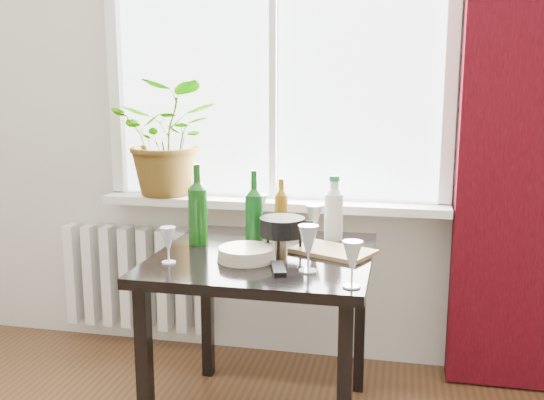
% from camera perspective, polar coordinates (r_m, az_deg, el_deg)
% --- Properties ---
extents(window, '(1.72, 0.08, 1.62)m').
position_cam_1_polar(window, '(3.02, 0.22, 14.54)').
color(window, white).
rests_on(window, ground).
extents(windowsill, '(1.72, 0.20, 0.04)m').
position_cam_1_polar(windowsill, '(3.00, -0.07, -0.31)').
color(windowsill, white).
rests_on(windowsill, ground).
extents(curtain, '(0.50, 0.12, 2.56)m').
position_cam_1_polar(curtain, '(2.89, 22.26, 7.89)').
color(curtain, '#33040A').
rests_on(curtain, ground).
extents(radiator, '(0.80, 0.10, 0.55)m').
position_cam_1_polar(radiator, '(3.37, -12.61, -7.13)').
color(radiator, white).
rests_on(radiator, ground).
extents(table, '(0.85, 0.85, 0.74)m').
position_cam_1_polar(table, '(2.45, -0.75, -7.11)').
color(table, black).
rests_on(table, ground).
extents(potted_plant, '(0.54, 0.48, 0.58)m').
position_cam_1_polar(potted_plant, '(3.13, -9.64, 5.78)').
color(potted_plant, '#28681B').
rests_on(potted_plant, windowsill).
extents(wine_bottle_left, '(0.10, 0.10, 0.35)m').
position_cam_1_polar(wine_bottle_left, '(2.55, -7.01, -0.34)').
color(wine_bottle_left, '#0F410C').
rests_on(wine_bottle_left, table).
extents(wine_bottle_right, '(0.08, 0.08, 0.32)m').
position_cam_1_polar(wine_bottle_right, '(2.51, -1.69, -0.76)').
color(wine_bottle_right, '#0E4912').
rests_on(wine_bottle_right, table).
extents(bottle_amber, '(0.08, 0.08, 0.25)m').
position_cam_1_polar(bottle_amber, '(2.75, 0.88, -0.48)').
color(bottle_amber, brown).
rests_on(bottle_amber, table).
extents(cleaning_bottle, '(0.10, 0.10, 0.28)m').
position_cam_1_polar(cleaning_bottle, '(2.62, 5.84, -0.73)').
color(cleaning_bottle, silver).
rests_on(cleaning_bottle, table).
extents(wineglass_front_right, '(0.10, 0.10, 0.17)m').
position_cam_1_polar(wineglass_front_right, '(2.18, 3.43, -4.54)').
color(wineglass_front_right, '#B4BDC2').
rests_on(wineglass_front_right, table).
extents(wineglass_far_right, '(0.09, 0.09, 0.16)m').
position_cam_1_polar(wineglass_far_right, '(2.03, 7.55, -5.96)').
color(wineglass_far_right, silver).
rests_on(wineglass_far_right, table).
extents(wineglass_back_center, '(0.09, 0.09, 0.17)m').
position_cam_1_polar(wineglass_back_center, '(2.56, 3.97, -2.25)').
color(wineglass_back_center, '#B6BEC4').
rests_on(wineglass_back_center, table).
extents(wineglass_back_left, '(0.10, 0.10, 0.19)m').
position_cam_1_polar(wineglass_back_left, '(2.69, -1.28, -1.38)').
color(wineglass_back_left, '#B2B8C0').
rests_on(wineglass_back_left, table).
extents(wineglass_front_left, '(0.07, 0.07, 0.14)m').
position_cam_1_polar(wineglass_front_left, '(2.31, -9.74, -4.19)').
color(wineglass_front_left, silver).
rests_on(wineglass_front_left, table).
extents(plate_stack, '(0.29, 0.29, 0.05)m').
position_cam_1_polar(plate_stack, '(2.33, -2.44, -5.08)').
color(plate_stack, beige).
rests_on(plate_stack, table).
extents(fondue_pot, '(0.26, 0.24, 0.14)m').
position_cam_1_polar(fondue_pot, '(2.43, 0.97, -3.31)').
color(fondue_pot, black).
rests_on(fondue_pot, table).
extents(tv_remote, '(0.09, 0.16, 0.02)m').
position_cam_1_polar(tv_remote, '(2.20, 0.62, -6.47)').
color(tv_remote, black).
rests_on(tv_remote, table).
extents(cutting_board, '(0.36, 0.31, 0.02)m').
position_cam_1_polar(cutting_board, '(2.44, 5.78, -4.81)').
color(cutting_board, olive).
rests_on(cutting_board, table).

